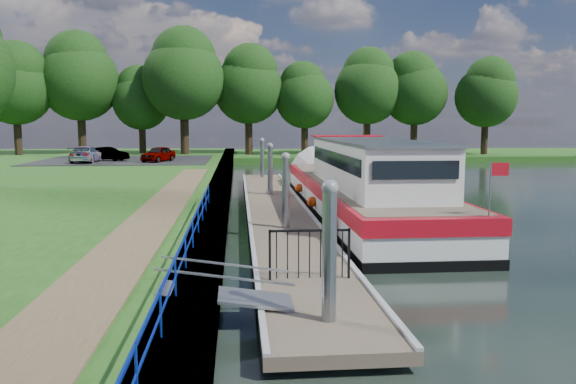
{
  "coord_description": "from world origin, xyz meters",
  "views": [
    {
      "loc": [
        -1.6,
        -10.1,
        3.93
      ],
      "look_at": [
        0.23,
        10.25,
        1.4
      ],
      "focal_mm": 35.0,
      "sensor_mm": 36.0,
      "label": 1
    }
  ],
  "objects": [
    {
      "name": "gangway",
      "position": [
        -1.85,
        0.5,
        0.63
      ],
      "size": [
        2.58,
        1.0,
        0.92
      ],
      "color": "#A5A8AD",
      "rests_on": "ground"
    },
    {
      "name": "barge",
      "position": [
        3.6,
        14.32,
        1.09
      ],
      "size": [
        4.36,
        21.15,
        4.78
      ],
      "color": "black",
      "rests_on": "ground"
    },
    {
      "name": "pontoon",
      "position": [
        0.0,
        13.0,
        0.18
      ],
      "size": [
        2.5,
        30.0,
        0.56
      ],
      "color": "brown",
      "rests_on": "ground"
    },
    {
      "name": "footpath",
      "position": [
        -4.4,
        8.0,
        0.8
      ],
      "size": [
        1.6,
        40.0,
        0.05
      ],
      "primitive_type": "cube",
      "color": "brown",
      "rests_on": "riverbank"
    },
    {
      "name": "far_bank",
      "position": [
        12.0,
        52.0,
        0.3
      ],
      "size": [
        60.0,
        18.0,
        0.6
      ],
      "primitive_type": "cube",
      "color": "#204F16",
      "rests_on": "ground"
    },
    {
      "name": "car_a",
      "position": [
        -7.93,
        35.58,
        1.45
      ],
      "size": [
        2.72,
        3.88,
        1.23
      ],
      "primitive_type": "imported",
      "rotation": [
        0.0,
        0.0,
        -0.4
      ],
      "color": "#999999",
      "rests_on": "carpark"
    },
    {
      "name": "blue_fence",
      "position": [
        -2.75,
        3.0,
        1.31
      ],
      "size": [
        0.04,
        18.04,
        0.72
      ],
      "color": "#0C2DBF",
      "rests_on": "riverbank"
    },
    {
      "name": "gate_panel",
      "position": [
        -0.0,
        2.2,
        1.15
      ],
      "size": [
        1.85,
        0.05,
        1.15
      ],
      "color": "black",
      "rests_on": "ground"
    },
    {
      "name": "carpark",
      "position": [
        -11.0,
        38.0,
        0.81
      ],
      "size": [
        14.0,
        12.0,
        0.06
      ],
      "primitive_type": "cube",
      "color": "black",
      "rests_on": "riverbank"
    },
    {
      "name": "ground",
      "position": [
        0.0,
        0.0,
        0.0
      ],
      "size": [
        160.0,
        160.0,
        0.0
      ],
      "primitive_type": "plane",
      "color": "black",
      "rests_on": "ground"
    },
    {
      "name": "bank_edge",
      "position": [
        -2.55,
        15.0,
        0.39
      ],
      "size": [
        1.1,
        90.0,
        0.78
      ],
      "primitive_type": "cube",
      "color": "#473D2D",
      "rests_on": "ground"
    },
    {
      "name": "car_c",
      "position": [
        -13.47,
        35.19,
        1.47
      ],
      "size": [
        1.78,
        4.37,
        1.27
      ],
      "primitive_type": "imported",
      "rotation": [
        0.0,
        0.0,
        3.14
      ],
      "color": "#999999",
      "rests_on": "carpark"
    },
    {
      "name": "car_b",
      "position": [
        -12.19,
        37.01,
        1.39
      ],
      "size": [
        3.58,
        2.3,
        1.11
      ],
      "primitive_type": "imported",
      "rotation": [
        0.0,
        0.0,
        1.21
      ],
      "color": "#999999",
      "rests_on": "carpark"
    },
    {
      "name": "horizon_trees",
      "position": [
        -1.61,
        48.68,
        7.95
      ],
      "size": [
        54.38,
        10.03,
        12.87
      ],
      "color": "#332316",
      "rests_on": "ground"
    },
    {
      "name": "mooring_piles",
      "position": [
        0.0,
        13.0,
        1.28
      ],
      "size": [
        0.3,
        27.3,
        3.55
      ],
      "color": "gray",
      "rests_on": "ground"
    }
  ]
}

